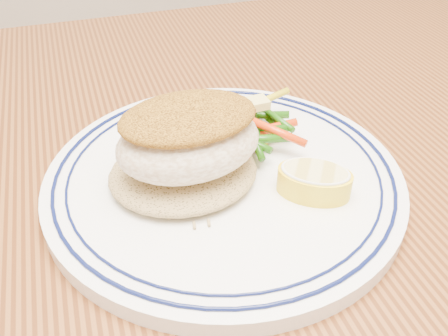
% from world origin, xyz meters
% --- Properties ---
extents(dining_table, '(1.50, 0.90, 0.75)m').
position_xyz_m(dining_table, '(0.00, 0.00, 0.65)').
color(dining_table, '#4F260F').
rests_on(dining_table, ground).
extents(plate, '(0.30, 0.30, 0.02)m').
position_xyz_m(plate, '(0.01, 0.01, 0.76)').
color(plate, white).
rests_on(plate, dining_table).
extents(rice_pilaf, '(0.12, 0.11, 0.02)m').
position_xyz_m(rice_pilaf, '(-0.02, 0.01, 0.78)').
color(rice_pilaf, '#A68953').
rests_on(rice_pilaf, plate).
extents(fish_fillet, '(0.12, 0.09, 0.06)m').
position_xyz_m(fish_fillet, '(-0.02, 0.01, 0.81)').
color(fish_fillet, beige).
rests_on(fish_fillet, rice_pilaf).
extents(vegetable_pile, '(0.09, 0.10, 0.03)m').
position_xyz_m(vegetable_pile, '(0.05, 0.05, 0.78)').
color(vegetable_pile, red).
rests_on(vegetable_pile, plate).
extents(butter_pat, '(0.02, 0.02, 0.01)m').
position_xyz_m(butter_pat, '(0.06, 0.06, 0.80)').
color(butter_pat, '#ECDD73').
rests_on(butter_pat, vegetable_pile).
extents(lemon_wedge, '(0.08, 0.08, 0.02)m').
position_xyz_m(lemon_wedge, '(0.07, -0.04, 0.78)').
color(lemon_wedge, yellow).
rests_on(lemon_wedge, plate).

